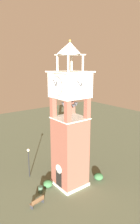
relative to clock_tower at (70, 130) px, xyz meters
The scene contains 7 objects.
ground 7.01m from the clock_tower, 92.70° to the left, with size 80.00×80.00×0.00m, color #5B664C.
clock_tower is the anchor object (origin of this frame).
park_bench 8.40m from the clock_tower, 77.80° to the right, with size 0.70×1.65×0.95m.
lamp_post 7.04m from the clock_tower, 144.71° to the right, with size 0.36×0.36×3.92m.
trash_bin 7.64m from the clock_tower, 99.31° to the right, with size 0.52×0.52×0.80m, color #38513D.
shrub_near_entry 7.14m from the clock_tower, 113.37° to the right, with size 1.13×1.13×0.83m, color #336638.
shrub_left_of_tower 7.59m from the clock_tower, 66.57° to the left, with size 1.21×1.21×0.84m, color #336638.
Camera 1 is at (18.09, -13.94, 14.71)m, focal length 33.27 mm.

